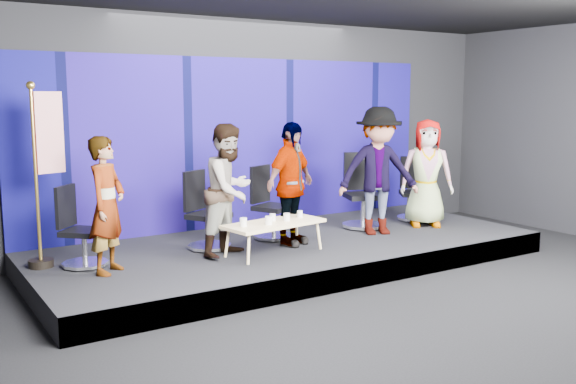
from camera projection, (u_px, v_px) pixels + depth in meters
name	position (u px, v px, depth m)	size (l,w,h in m)	color
ground	(414.00, 312.00, 6.96)	(10.00, 10.00, 0.00)	black
room_walls	(421.00, 86.00, 6.60)	(10.02, 8.02, 3.51)	black
riser	(290.00, 252.00, 9.03)	(7.00, 3.00, 0.30)	black
backdrop	(241.00, 143.00, 10.02)	(7.00, 0.08, 2.60)	#070855
chair_a	(80.00, 240.00, 7.66)	(0.78, 0.78, 0.98)	silver
panelist_a	(107.00, 205.00, 7.32)	(0.58, 0.38, 1.58)	black
chair_b	(206.00, 223.00, 8.56)	(0.79, 0.79, 1.04)	silver
panelist_b	(230.00, 190.00, 8.13)	(0.82, 0.64, 1.69)	black
chair_c	(270.00, 215.00, 9.17)	(0.77, 0.77, 1.04)	silver
panelist_c	(290.00, 184.00, 8.69)	(0.99, 0.41, 1.68)	black
chair_d	(362.00, 203.00, 9.93)	(0.84, 0.84, 1.16)	silver
panelist_d	(378.00, 171.00, 9.38)	(1.21, 0.70, 1.87)	black
chair_e	(414.00, 199.00, 10.55)	(0.80, 0.80, 1.03)	silver
panelist_e	(426.00, 173.00, 9.98)	(0.82, 0.53, 1.67)	black
coffee_table	(274.00, 225.00, 8.28)	(1.41, 0.76, 0.41)	tan
mug_a	(243.00, 222.00, 8.00)	(0.09, 0.09, 0.11)	silver
mug_b	(269.00, 220.00, 8.10)	(0.09, 0.09, 0.11)	silver
mug_c	(273.00, 217.00, 8.35)	(0.08, 0.08, 0.09)	silver
mug_d	(287.00, 217.00, 8.35)	(0.08, 0.08, 0.10)	silver
mug_e	(300.00, 214.00, 8.61)	(0.07, 0.07, 0.09)	silver
flag_stand	(45.00, 170.00, 7.57)	(0.50, 0.29, 2.20)	black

